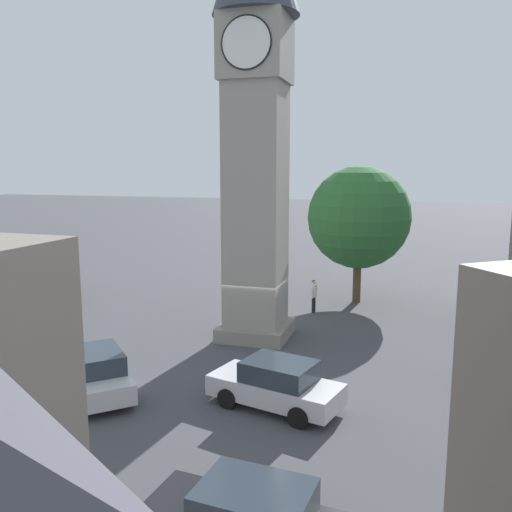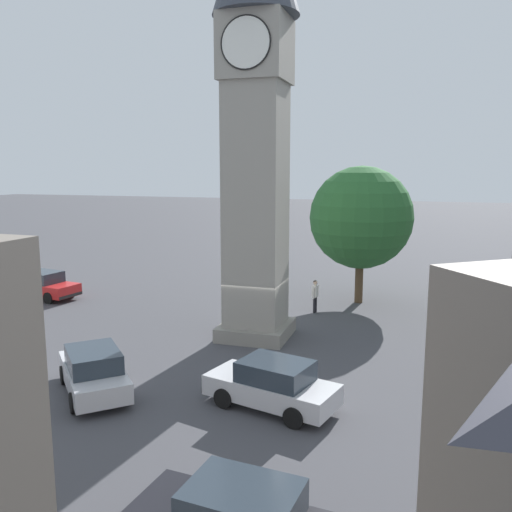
{
  "view_description": "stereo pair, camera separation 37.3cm",
  "coord_description": "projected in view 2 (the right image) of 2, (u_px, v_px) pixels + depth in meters",
  "views": [
    {
      "loc": [
        6.39,
        -21.82,
        7.39
      ],
      "look_at": [
        0.0,
        0.0,
        3.6
      ],
      "focal_mm": 37.64,
      "sensor_mm": 36.0,
      "label": 1
    },
    {
      "loc": [
        6.75,
        -21.72,
        7.39
      ],
      "look_at": [
        0.0,
        0.0,
        3.6
      ],
      "focal_mm": 37.64,
      "sensor_mm": 36.0,
      "label": 2
    }
  ],
  "objects": [
    {
      "name": "car_blue_kerb",
      "position": [
        272.0,
        384.0,
        16.52
      ],
      "size": [
        4.42,
        2.7,
        1.53
      ],
      "color": "silver",
      "rests_on": "ground"
    },
    {
      "name": "ground_plane",
      "position": [
        256.0,
        336.0,
        23.65
      ],
      "size": [
        200.0,
        200.0,
        0.0
      ],
      "primitive_type": "plane",
      "color": "#424247"
    },
    {
      "name": "car_red_corner",
      "position": [
        43.0,
        285.0,
        30.43
      ],
      "size": [
        4.35,
        2.36,
        1.53
      ],
      "color": "red",
      "rests_on": "ground"
    },
    {
      "name": "clock_tower",
      "position": [
        256.0,
        72.0,
        21.81
      ],
      "size": [
        3.55,
        3.55,
        19.19
      ],
      "color": "gray",
      "rests_on": "ground"
    },
    {
      "name": "tree",
      "position": [
        361.0,
        218.0,
        28.83
      ],
      "size": [
        5.53,
        5.53,
        7.46
      ],
      "color": "brown",
      "rests_on": "ground"
    },
    {
      "name": "pedestrian",
      "position": [
        315.0,
        293.0,
        27.35
      ],
      "size": [
        0.29,
        0.55,
        1.69
      ],
      "color": "black",
      "rests_on": "ground"
    },
    {
      "name": "car_black_far",
      "position": [
        93.0,
        371.0,
        17.59
      ],
      "size": [
        4.06,
        4.16,
        1.53
      ],
      "color": "silver",
      "rests_on": "ground"
    }
  ]
}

